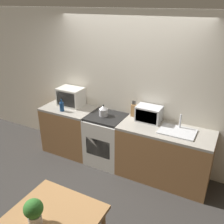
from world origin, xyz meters
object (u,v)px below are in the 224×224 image
(bottle, at_px, (62,107))
(dining_table, at_px, (54,223))
(kettle, at_px, (103,111))
(microwave, at_px, (71,97))
(stove_range, at_px, (106,139))
(toaster_oven, at_px, (149,114))

(bottle, xyz_separation_m, dining_table, (1.31, -1.84, -0.33))
(kettle, relative_size, microwave, 0.45)
(microwave, bearing_deg, kettle, -9.30)
(stove_range, relative_size, microwave, 1.99)
(stove_range, bearing_deg, bottle, -167.71)
(microwave, bearing_deg, toaster_oven, 1.16)
(bottle, distance_m, dining_table, 2.29)
(microwave, xyz_separation_m, dining_table, (1.33, -2.14, -0.41))
(kettle, relative_size, bottle, 0.91)
(toaster_oven, bearing_deg, stove_range, -167.52)
(stove_range, height_order, bottle, bottle)
(stove_range, relative_size, dining_table, 1.02)
(bottle, bearing_deg, kettle, 13.01)
(kettle, bearing_deg, stove_range, 1.62)
(toaster_oven, xyz_separation_m, dining_table, (-0.19, -2.17, -0.37))
(stove_range, xyz_separation_m, kettle, (-0.05, -0.00, 0.54))
(stove_range, height_order, microwave, microwave)
(bottle, bearing_deg, dining_table, -54.48)
(microwave, bearing_deg, dining_table, -58.12)
(stove_range, bearing_deg, microwave, 171.39)
(kettle, bearing_deg, microwave, 170.70)
(stove_range, bearing_deg, kettle, -178.38)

